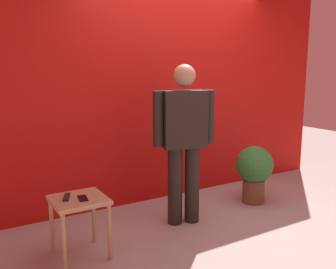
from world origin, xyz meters
TOP-DOWN VIEW (x-y plane):
  - ground_plane at (0.00, 0.00)m, footprint 12.00×12.00m
  - back_wall_red at (0.00, 1.24)m, footprint 4.68×0.12m
  - standing_person at (-0.40, 0.42)m, footprint 0.65×0.33m
  - side_table at (-1.55, 0.28)m, footprint 0.44×0.44m
  - cell_phone at (-1.53, 0.25)m, footprint 0.09×0.15m
  - tv_remote at (-1.64, 0.33)m, footprint 0.11×0.17m
  - potted_plant at (0.63, 0.47)m, footprint 0.44×0.44m

SIDE VIEW (x-z plane):
  - ground_plane at x=0.00m, z-range 0.00..0.00m
  - potted_plant at x=0.63m, z-range 0.06..0.75m
  - side_table at x=-1.55m, z-range 0.17..0.69m
  - cell_phone at x=-1.53m, z-range 0.52..0.53m
  - tv_remote at x=-1.64m, z-range 0.52..0.54m
  - standing_person at x=-0.40m, z-range 0.10..1.73m
  - back_wall_red at x=0.00m, z-range 0.00..2.62m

